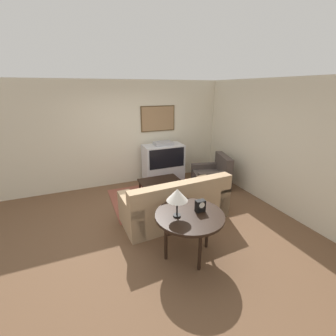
% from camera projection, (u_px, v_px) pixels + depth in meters
% --- Properties ---
extents(ground_plane, '(12.00, 12.00, 0.00)m').
position_uv_depth(ground_plane, '(155.00, 219.00, 4.52)').
color(ground_plane, brown).
extents(wall_back, '(12.00, 0.10, 2.70)m').
position_uv_depth(wall_back, '(128.00, 134.00, 5.92)').
color(wall_back, beige).
rests_on(wall_back, ground_plane).
extents(wall_right, '(0.06, 12.00, 2.70)m').
position_uv_depth(wall_right, '(265.00, 142.00, 5.02)').
color(wall_right, beige).
rests_on(wall_right, ground_plane).
extents(area_rug, '(2.25, 1.67, 0.01)m').
position_uv_depth(area_rug, '(160.00, 197.00, 5.45)').
color(area_rug, brown).
rests_on(area_rug, ground_plane).
extents(tv, '(1.07, 0.56, 1.16)m').
position_uv_depth(tv, '(163.00, 164.00, 6.13)').
color(tv, silver).
rests_on(tv, ground_plane).
extents(couch, '(2.09, 0.99, 0.92)m').
position_uv_depth(couch, '(176.00, 205.00, 4.41)').
color(couch, tan).
rests_on(couch, ground_plane).
extents(armchair, '(1.04, 1.04, 0.87)m').
position_uv_depth(armchair, '(212.00, 177.00, 5.90)').
color(armchair, '#473D38').
rests_on(armchair, ground_plane).
extents(coffee_table, '(0.97, 0.57, 0.40)m').
position_uv_depth(coffee_table, '(160.00, 182.00, 5.42)').
color(coffee_table, black).
rests_on(coffee_table, ground_plane).
extents(console_table, '(1.03, 1.03, 0.74)m').
position_uv_depth(console_table, '(190.00, 218.00, 3.34)').
color(console_table, black).
rests_on(console_table, ground_plane).
extents(table_lamp, '(0.31, 0.31, 0.44)m').
position_uv_depth(table_lamp, '(177.00, 195.00, 3.15)').
color(table_lamp, black).
rests_on(table_lamp, console_table).
extents(mantel_clock, '(0.14, 0.10, 0.18)m').
position_uv_depth(mantel_clock, '(200.00, 206.00, 3.37)').
color(mantel_clock, black).
rests_on(mantel_clock, console_table).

